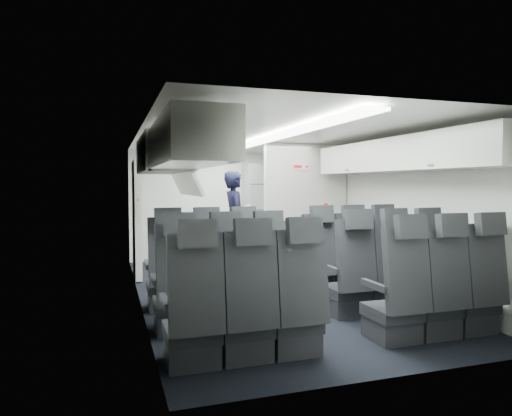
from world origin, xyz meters
TOP-DOWN VIEW (x-y plane):
  - cabin_shell at (0.00, 0.00)m, footprint 3.41×6.01m
  - seat_row_front at (-0.00, -0.53)m, footprint 3.33×0.56m
  - seat_row_mid at (-0.00, -1.43)m, footprint 3.33×0.56m
  - seat_row_rear at (-0.00, -2.33)m, footprint 3.33×0.56m
  - overhead_bin_left_rear at (-1.40, -2.00)m, footprint 0.53×1.80m
  - overhead_bin_left_front_open at (-1.44, -0.25)m, footprint 0.64×1.70m
  - overhead_bin_right_rear at (1.40, -2.00)m, footprint 0.53×1.80m
  - overhead_bin_right_front at (1.40, -0.25)m, footprint 0.53×1.70m
  - bulkhead_partition at (0.98, 0.80)m, footprint 1.40×0.15m
  - galley_unit at (0.95, 2.72)m, footprint 0.85×0.52m
  - boarding_door at (-1.64, 1.55)m, footprint 0.12×1.27m
  - flight_attendant at (0.01, 1.61)m, footprint 0.44×0.65m
  - carry_on_bag at (-1.41, -0.40)m, footprint 0.48×0.40m
  - papers at (0.20, 1.56)m, footprint 0.19×0.07m

SIDE VIEW (x-z plane):
  - seat_row_front at x=0.00m, z-range -0.21..1.02m
  - seat_row_mid at x=0.00m, z-range -0.21..1.02m
  - seat_row_rear at x=0.00m, z-range -0.21..1.02m
  - flight_attendant at x=0.01m, z-range 0.00..1.73m
  - galley_unit at x=0.95m, z-range 0.00..1.90m
  - boarding_door at x=-1.64m, z-range 0.02..1.88m
  - papers at x=0.20m, z-range 0.99..1.13m
  - bulkhead_partition at x=0.98m, z-range 0.01..2.14m
  - cabin_shell at x=0.00m, z-range 0.04..2.21m
  - overhead_bin_left_front_open at x=-1.44m, z-range 1.38..2.10m
  - carry_on_bag at x=-1.41m, z-range 1.65..1.91m
  - overhead_bin_right_front at x=1.40m, z-range 1.66..2.06m
  - overhead_bin_left_rear at x=-1.40m, z-range 1.66..2.06m
  - overhead_bin_right_rear at x=1.40m, z-range 1.66..2.06m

